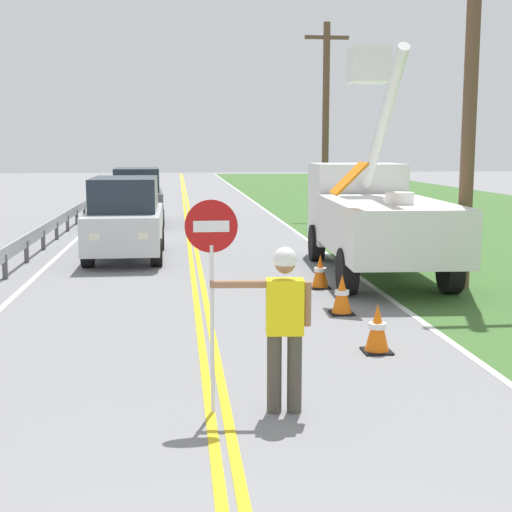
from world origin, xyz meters
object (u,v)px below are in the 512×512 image
stop_sign_paddle (212,258)px  traffic_cone_tail (320,272)px  utility_bucket_truck (372,212)px  oncoming_suv_nearest (125,218)px  utility_pole_near (472,59)px  flagger_worker (284,319)px  oncoming_suv_second (137,196)px  traffic_cone_lead (377,329)px  traffic_cone_mid (342,295)px  utility_pole_mid (326,117)px

stop_sign_paddle → traffic_cone_tail: (2.54, 6.78, -1.37)m
utility_bucket_truck → oncoming_suv_nearest: utility_bucket_truck is taller
oncoming_suv_nearest → utility_pole_near: utility_pole_near is taller
flagger_worker → traffic_cone_tail: flagger_worker is taller
utility_bucket_truck → oncoming_suv_second: utility_bucket_truck is taller
utility_bucket_truck → utility_pole_near: utility_pole_near is taller
stop_sign_paddle → utility_bucket_truck: bearing=64.5°
utility_bucket_truck → oncoming_suv_second: bearing=118.1°
traffic_cone_lead → traffic_cone_tail: bearing=88.6°
oncoming_suv_second → stop_sign_paddle: bearing=-84.6°
oncoming_suv_nearest → traffic_cone_mid: 8.08m
stop_sign_paddle → traffic_cone_lead: stop_sign_paddle is taller
stop_sign_paddle → traffic_cone_mid: size_ratio=3.33×
flagger_worker → traffic_cone_lead: (1.66, 2.15, -0.71)m
oncoming_suv_second → traffic_cone_mid: bearing=-74.2°
utility_pole_near → traffic_cone_mid: size_ratio=12.59×
utility_pole_mid → traffic_cone_tail: bearing=-101.9°
utility_bucket_truck → traffic_cone_lead: bearing=-104.4°
utility_bucket_truck → utility_pole_near: (1.36, -2.11, 3.19)m
utility_bucket_truck → utility_pole_mid: (1.66, 13.44, 2.71)m
stop_sign_paddle → utility_bucket_truck: utility_bucket_truck is taller
utility_pole_near → traffic_cone_mid: (-2.99, -2.02, -4.26)m
flagger_worker → oncoming_suv_second: oncoming_suv_second is taller
flagger_worker → oncoming_suv_second: 19.98m
flagger_worker → traffic_cone_lead: size_ratio=2.61×
traffic_cone_mid → traffic_cone_tail: same height
utility_pole_near → traffic_cone_mid: bearing=-146.0°
utility_bucket_truck → utility_pole_near: 4.06m
utility_bucket_truck → traffic_cone_tail: 2.61m
flagger_worker → utility_pole_near: utility_pole_near is taller
utility_bucket_truck → utility_pole_mid: size_ratio=0.88×
oncoming_suv_nearest → oncoming_suv_second: bearing=91.1°
traffic_cone_lead → traffic_cone_tail: same height
stop_sign_paddle → traffic_cone_lead: 3.48m
utility_bucket_truck → traffic_cone_lead: size_ratio=9.87×
oncoming_suv_nearest → traffic_cone_mid: (4.17, -6.89, -0.72)m
stop_sign_paddle → traffic_cone_tail: bearing=69.5°
flagger_worker → traffic_cone_mid: 4.87m
flagger_worker → traffic_cone_lead: 2.81m
traffic_cone_tail → stop_sign_paddle: bearing=-110.5°
stop_sign_paddle → utility_pole_near: 8.94m
oncoming_suv_second → utility_pole_mid: (7.62, 2.28, 3.05)m
stop_sign_paddle → traffic_cone_tail: stop_sign_paddle is taller
flagger_worker → utility_pole_mid: bearing=77.3°
stop_sign_paddle → flagger_worker: bearing=-4.6°
traffic_cone_lead → traffic_cone_tail: 4.69m
stop_sign_paddle → traffic_cone_lead: size_ratio=3.33×
oncoming_suv_nearest → traffic_cone_lead: size_ratio=6.59×
oncoming_suv_second → traffic_cone_lead: 18.18m
utility_pole_near → oncoming_suv_nearest: bearing=145.8°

